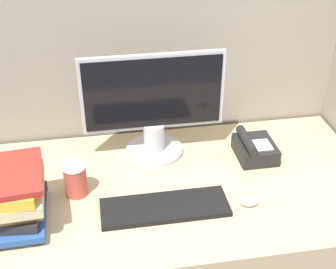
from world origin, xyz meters
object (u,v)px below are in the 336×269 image
at_px(keyboard, 165,207).
at_px(monitor, 153,110).
at_px(desk_telephone, 254,148).
at_px(coffee_cup, 76,180).
at_px(book_stack, 8,197).
at_px(mouse, 249,202).

bearing_deg(keyboard, monitor, 87.52).
bearing_deg(desk_telephone, coffee_cup, -170.45).
relative_size(monitor, keyboard, 1.25).
relative_size(keyboard, book_stack, 1.51).
bearing_deg(mouse, coffee_cup, 164.53).
bearing_deg(keyboard, coffee_cup, 154.64).
xyz_separation_m(keyboard, book_stack, (-0.52, 0.03, 0.10)).
xyz_separation_m(monitor, book_stack, (-0.54, -0.34, -0.09)).
xyz_separation_m(keyboard, desk_telephone, (0.41, 0.26, 0.03)).
height_order(book_stack, desk_telephone, book_stack).
bearing_deg(book_stack, keyboard, -3.18).
relative_size(mouse, book_stack, 0.21).
distance_m(book_stack, desk_telephone, 0.97).
bearing_deg(desk_telephone, monitor, 165.74).
relative_size(keyboard, mouse, 7.05).
distance_m(keyboard, coffee_cup, 0.34).
xyz_separation_m(keyboard, mouse, (0.30, -0.02, 0.00)).
height_order(monitor, mouse, monitor).
distance_m(monitor, desk_telephone, 0.44).
bearing_deg(keyboard, mouse, -4.50).
distance_m(mouse, coffee_cup, 0.63).
relative_size(monitor, coffee_cup, 4.50).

